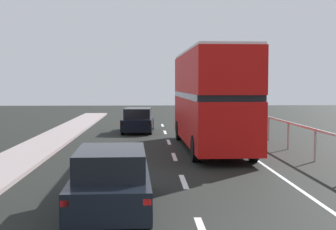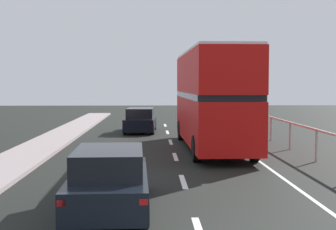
# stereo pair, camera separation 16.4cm
# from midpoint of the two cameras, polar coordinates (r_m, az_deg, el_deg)

# --- Properties ---
(lane_paint_markings) EXTENTS (3.26, 46.00, 0.01)m
(lane_paint_markings) POSITION_cam_midpoint_polar(r_m,az_deg,el_deg) (16.12, 8.38, -6.81)
(lane_paint_markings) COLOR silver
(lane_paint_markings) RESTS_ON ground
(bridge_side_railing) EXTENTS (0.10, 42.00, 1.24)m
(bridge_side_railing) POSITION_cam_midpoint_polar(r_m,az_deg,el_deg) (17.49, 18.47, -2.87)
(bridge_side_railing) COLOR #ADB7B2
(bridge_side_railing) RESTS_ON ground
(double_decker_bus_red) EXTENTS (2.65, 10.29, 4.37)m
(double_decker_bus_red) POSITION_cam_midpoint_polar(r_m,az_deg,el_deg) (21.82, 4.79, 2.09)
(double_decker_bus_red) COLOR red
(double_decker_bus_red) RESTS_ON ground
(hatchback_car_near) EXTENTS (1.89, 4.65, 1.43)m
(hatchback_car_near) POSITION_cam_midpoint_polar(r_m,az_deg,el_deg) (11.53, -7.04, -7.53)
(hatchback_car_near) COLOR black
(hatchback_car_near) RESTS_ON ground
(sedan_car_ahead) EXTENTS (1.96, 4.66, 1.47)m
(sedan_car_ahead) POSITION_cam_midpoint_polar(r_m,az_deg,el_deg) (29.78, -3.67, -0.65)
(sedan_car_ahead) COLOR black
(sedan_car_ahead) RESTS_ON ground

